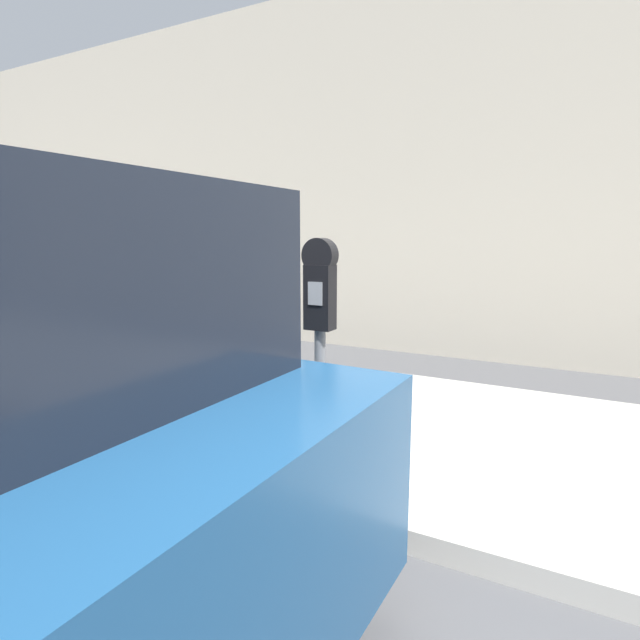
% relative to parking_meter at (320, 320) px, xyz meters
% --- Properties ---
extents(ground_plane, '(60.00, 60.00, 0.00)m').
position_rel_parking_meter_xyz_m(ground_plane, '(0.04, -1.08, -1.12)').
color(ground_plane, '#515154').
extents(sidewalk, '(24.00, 2.80, 0.14)m').
position_rel_parking_meter_xyz_m(sidewalk, '(0.04, 1.12, -1.05)').
color(sidewalk, '#BCB7AD').
rests_on(sidewalk, ground_plane).
extents(building_facade, '(24.00, 0.30, 4.97)m').
position_rel_parking_meter_xyz_m(building_facade, '(0.04, 4.21, 1.37)').
color(building_facade, beige).
rests_on(building_facade, ground_plane).
extents(parking_meter, '(0.20, 0.12, 1.45)m').
position_rel_parking_meter_xyz_m(parking_meter, '(0.00, 0.00, 0.00)').
color(parking_meter, slate).
rests_on(parking_meter, sidewalk).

